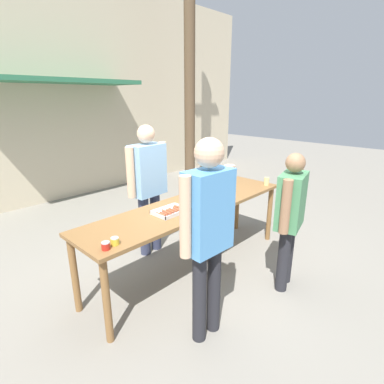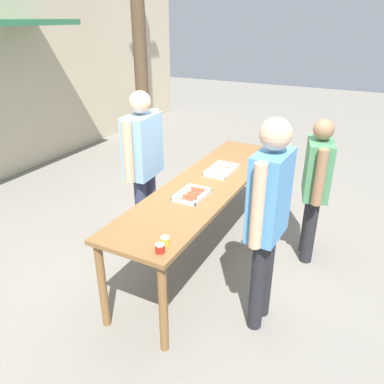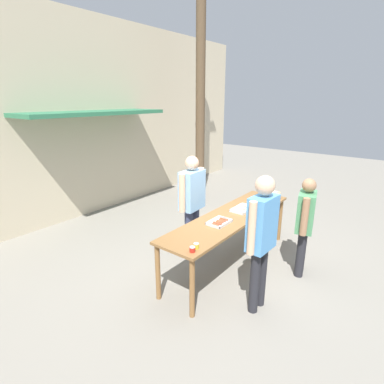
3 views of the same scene
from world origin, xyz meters
name	(u,v)px [view 1 (image 1 of 3)]	position (x,y,z in m)	size (l,w,h in m)	color
ground_plane	(192,267)	(0.00, 0.00, 0.00)	(24.00, 24.00, 0.00)	gray
building_facade_back	(43,89)	(0.00, 3.98, 2.26)	(12.00, 1.11, 4.50)	beige
serving_table	(192,211)	(0.00, 0.00, 0.79)	(2.93, 0.73, 0.88)	brown
food_tray_sausages	(170,212)	(-0.38, -0.02, 0.90)	(0.37, 0.26, 0.04)	silver
food_tray_buns	(212,196)	(0.36, -0.02, 0.90)	(0.44, 0.27, 0.06)	silver
condiment_jar_mustard	(106,246)	(-1.33, -0.25, 0.92)	(0.07, 0.07, 0.07)	#B22319
condiment_jar_ketchup	(115,241)	(-1.23, -0.23, 0.92)	(0.07, 0.07, 0.07)	gold
beer_cup	(267,181)	(1.33, -0.25, 0.94)	(0.07, 0.07, 0.12)	#DBC67A
person_server_behind_table	(148,180)	(-0.08, 0.74, 1.06)	(0.68, 0.29, 1.79)	#333851
person_customer_holding_hotdog	(208,225)	(-0.73, -0.87, 1.10)	(0.60, 0.25, 1.83)	#232328
person_customer_with_cup	(290,212)	(0.47, -1.03, 0.93)	(0.62, 0.34, 1.57)	#232328
utility_pole	(190,46)	(2.71, 2.63, 3.17)	(1.10, 0.25, 6.20)	brown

